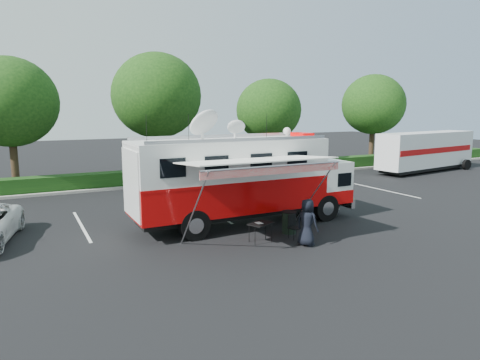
% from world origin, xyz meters
% --- Properties ---
extents(ground_plane, '(120.00, 120.00, 0.00)m').
position_xyz_m(ground_plane, '(0.00, 0.00, 0.00)').
color(ground_plane, black).
rests_on(ground_plane, ground).
extents(back_border, '(60.00, 6.14, 8.87)m').
position_xyz_m(back_border, '(1.14, 12.90, 5.00)').
color(back_border, '#9E998E').
rests_on(back_border, ground_plane).
extents(stall_lines, '(24.12, 5.50, 0.01)m').
position_xyz_m(stall_lines, '(-0.50, 3.00, 0.00)').
color(stall_lines, silver).
rests_on(stall_lines, ground_plane).
extents(command_truck, '(10.04, 2.76, 4.83)m').
position_xyz_m(command_truck, '(-0.09, -0.00, 2.07)').
color(command_truck, black).
rests_on(command_truck, ground_plane).
extents(awning, '(5.48, 2.82, 3.31)m').
position_xyz_m(awning, '(-0.99, -2.87, 3.11)').
color(awning, white).
rests_on(awning, ground_plane).
extents(person, '(0.85, 1.01, 1.77)m').
position_xyz_m(person, '(0.61, -3.74, 0.00)').
color(person, black).
rests_on(person, ground_plane).
extents(folding_table, '(1.06, 0.92, 0.76)m').
position_xyz_m(folding_table, '(-0.73, -2.62, 0.71)').
color(folding_table, black).
rests_on(folding_table, ground_plane).
extents(folding_chair, '(0.55, 0.58, 0.95)m').
position_xyz_m(folding_chair, '(0.68, -2.76, 0.56)').
color(folding_chair, black).
rests_on(folding_chair, ground_plane).
extents(trash_bin, '(0.61, 0.61, 0.91)m').
position_xyz_m(trash_bin, '(0.94, -2.07, 0.46)').
color(trash_bin, black).
rests_on(trash_bin, ground_plane).
extents(semi_trailer, '(10.54, 3.54, 3.19)m').
position_xyz_m(semi_trailer, '(20.74, 7.63, 1.68)').
color(semi_trailer, silver).
rests_on(semi_trailer, ground_plane).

